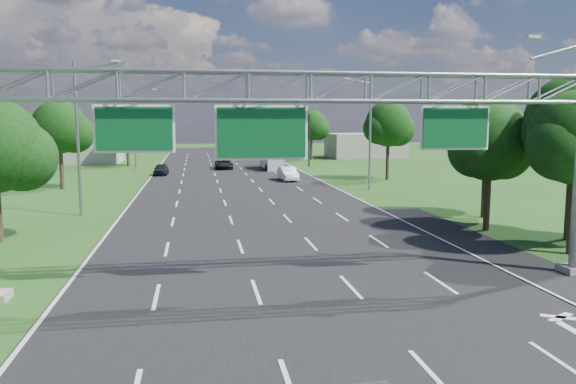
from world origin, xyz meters
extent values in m
plane|color=#254916|center=(0.00, 30.00, 0.00)|extent=(220.00, 220.00, 0.00)
cube|color=black|center=(0.00, 30.00, 0.00)|extent=(18.00, 180.00, 0.02)
cube|color=black|center=(10.20, 14.00, 0.00)|extent=(3.00, 30.00, 0.02)
cube|color=gray|center=(11.50, 12.00, 0.15)|extent=(1.00, 1.00, 0.30)
cylinder|color=gray|center=(10.30, 12.00, 9.00)|extent=(2.54, 0.12, 0.79)
cube|color=beige|center=(9.10, 12.00, 9.50)|extent=(0.50, 0.22, 0.12)
cube|color=white|center=(-6.00, 11.98, 6.00)|extent=(2.80, 0.05, 1.70)
cube|color=#094C22|center=(-6.00, 11.92, 6.00)|extent=(2.62, 0.05, 1.52)
cube|color=white|center=(-1.50, 11.98, 5.85)|extent=(3.40, 0.05, 2.00)
cube|color=#094C22|center=(-1.50, 11.92, 5.85)|extent=(3.22, 0.05, 1.82)
cube|color=white|center=(6.00, 11.98, 6.00)|extent=(2.80, 0.05, 1.70)
cube|color=#094C22|center=(6.00, 11.92, 6.00)|extent=(2.62, 0.05, 1.52)
cylinder|color=black|center=(11.00, 65.00, 3.50)|extent=(0.24, 0.24, 7.00)
cylinder|color=black|center=(5.00, 65.00, 6.60)|extent=(12.00, 0.18, 0.18)
imported|color=black|center=(-1.00, 65.00, 6.05)|extent=(0.18, 0.22, 1.10)
imported|color=black|center=(4.00, 65.00, 6.05)|extent=(0.18, 0.22, 1.10)
imported|color=black|center=(9.00, 65.00, 6.05)|extent=(0.18, 0.22, 1.10)
cylinder|color=gray|center=(-11.50, 30.00, 5.00)|extent=(0.20, 0.20, 10.00)
cylinder|color=gray|center=(-10.20, 30.00, 9.70)|extent=(2.78, 0.12, 0.60)
cube|color=beige|center=(-8.90, 30.00, 10.10)|extent=(0.55, 0.22, 0.12)
cylinder|color=gray|center=(-11.50, 65.00, 5.00)|extent=(0.20, 0.20, 10.00)
cylinder|color=gray|center=(-10.20, 65.00, 9.70)|extent=(2.78, 0.12, 0.60)
cube|color=beige|center=(-8.90, 65.00, 10.10)|extent=(0.55, 0.22, 0.12)
cylinder|color=gray|center=(11.50, 40.00, 5.00)|extent=(0.20, 0.20, 10.00)
cylinder|color=gray|center=(10.20, 40.00, 9.70)|extent=(2.78, 0.12, 0.60)
cube|color=beige|center=(8.90, 40.00, 10.10)|extent=(0.55, 0.22, 0.12)
cylinder|color=#2D2116|center=(13.50, 15.00, 1.87)|extent=(0.36, 0.36, 3.74)
sphere|color=black|center=(12.51, 14.70, 5.06)|extent=(3.08, 3.08, 3.08)
cylinder|color=#2D2116|center=(15.50, 18.00, 2.09)|extent=(0.36, 0.36, 4.18)
sphere|color=black|center=(15.50, 18.00, 6.18)|extent=(5.00, 5.00, 5.00)
sphere|color=black|center=(14.38, 17.70, 5.68)|extent=(3.50, 3.50, 3.50)
cylinder|color=#2D2116|center=(12.50, 21.00, 1.65)|extent=(0.36, 0.36, 3.30)
sphere|color=black|center=(12.50, 21.00, 5.06)|extent=(4.40, 4.40, 4.40)
sphere|color=black|center=(13.60, 21.40, 4.51)|extent=(3.30, 3.30, 3.30)
sphere|color=black|center=(11.51, 20.70, 4.62)|extent=(3.08, 3.08, 3.08)
cylinder|color=#2D2116|center=(14.50, 25.00, 1.76)|extent=(0.36, 0.36, 3.52)
sphere|color=black|center=(14.50, 25.00, 5.44)|extent=(4.80, 4.80, 4.80)
sphere|color=black|center=(15.70, 25.40, 4.84)|extent=(3.60, 3.60, 3.60)
sphere|color=black|center=(13.42, 24.70, 4.96)|extent=(3.36, 3.36, 3.36)
sphere|color=black|center=(-12.80, 22.40, 4.40)|extent=(3.60, 3.60, 3.60)
cylinder|color=#2D2116|center=(-16.00, 45.00, 1.87)|extent=(0.36, 0.36, 3.74)
sphere|color=black|center=(-16.00, 45.00, 5.66)|extent=(4.80, 4.80, 4.80)
sphere|color=black|center=(-14.80, 45.40, 5.06)|extent=(3.60, 3.60, 3.60)
sphere|color=black|center=(-17.08, 44.70, 5.18)|extent=(3.36, 3.36, 3.36)
cylinder|color=#2D2116|center=(-13.00, 70.00, 1.65)|extent=(0.36, 0.36, 3.30)
sphere|color=black|center=(-13.00, 70.00, 5.22)|extent=(4.80, 4.80, 4.80)
sphere|color=black|center=(-11.80, 70.40, 4.62)|extent=(3.60, 3.60, 3.60)
sphere|color=black|center=(-14.08, 69.70, 4.74)|extent=(3.36, 3.36, 3.36)
cylinder|color=#2D2116|center=(16.00, 48.00, 1.98)|extent=(0.36, 0.36, 3.96)
sphere|color=black|center=(16.00, 48.00, 5.88)|extent=(4.80, 4.80, 4.80)
sphere|color=black|center=(17.20, 48.40, 5.28)|extent=(3.60, 3.60, 3.60)
sphere|color=black|center=(14.92, 47.70, 5.40)|extent=(3.36, 3.36, 3.36)
cylinder|color=#2D2116|center=(14.00, 78.00, 1.76)|extent=(0.36, 0.36, 3.52)
sphere|color=black|center=(14.00, 78.00, 5.44)|extent=(4.80, 4.80, 4.80)
sphere|color=black|center=(15.20, 78.40, 4.84)|extent=(3.60, 3.60, 3.60)
sphere|color=black|center=(12.92, 77.70, 4.96)|extent=(3.36, 3.36, 3.36)
cube|color=gray|center=(-22.00, 78.00, 2.50)|extent=(14.00, 10.00, 5.00)
cube|color=gray|center=(24.00, 82.00, 2.00)|extent=(12.00, 9.00, 4.00)
imported|color=black|center=(-0.41, 63.65, 0.65)|extent=(2.27, 4.71, 1.29)
imported|color=black|center=(-7.88, 56.89, 0.66)|extent=(1.69, 3.92, 1.32)
imported|color=white|center=(5.50, 48.87, 0.71)|extent=(1.75, 4.40, 1.42)
cube|color=white|center=(5.65, 63.57, 1.47)|extent=(2.35, 5.43, 2.67)
cube|color=silver|center=(5.65, 59.82, 0.98)|extent=(2.13, 2.04, 1.96)
cylinder|color=black|center=(4.67, 60.00, 0.45)|extent=(0.31, 0.89, 0.89)
cylinder|color=black|center=(6.63, 60.00, 0.45)|extent=(0.31, 0.89, 0.89)
cylinder|color=black|center=(4.67, 65.35, 0.45)|extent=(0.31, 0.89, 0.89)
cylinder|color=black|center=(6.63, 65.35, 0.45)|extent=(0.31, 0.89, 0.89)
camera|label=1|loc=(-3.88, -8.46, 6.33)|focal=35.00mm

